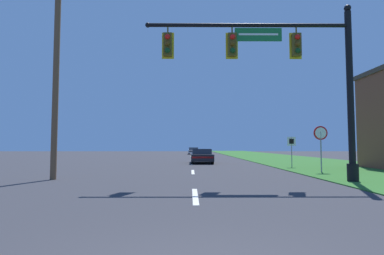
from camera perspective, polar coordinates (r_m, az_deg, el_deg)
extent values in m
cube|color=#2D6626|center=(34.48, 17.75, -5.76)|extent=(10.00, 110.00, 0.04)
cube|color=silver|center=(8.88, 0.61, -12.91)|extent=(0.16, 2.80, 0.01)
cube|color=silver|center=(16.83, 0.17, -8.47)|extent=(0.16, 2.80, 0.01)
cube|color=silver|center=(24.81, 0.01, -6.89)|extent=(0.16, 2.80, 0.01)
cube|color=silver|center=(32.80, -0.07, -6.07)|extent=(0.16, 2.80, 0.01)
cube|color=silver|center=(40.79, -0.12, -5.57)|extent=(0.16, 2.80, 0.01)
cylinder|color=black|center=(13.77, 28.31, -7.55)|extent=(0.44, 0.44, 0.70)
cylinder|color=black|center=(13.89, 27.92, 5.52)|extent=(0.26, 0.26, 7.00)
sphere|color=black|center=(14.88, 27.49, 19.52)|extent=(0.28, 0.28, 0.28)
cylinder|color=black|center=(13.28, 10.63, 18.59)|extent=(8.30, 0.16, 0.16)
sphere|color=black|center=(13.18, -8.43, 18.74)|extent=(0.21, 0.21, 0.21)
cube|color=#196B33|center=(13.22, 12.50, 16.89)|extent=(1.94, 0.06, 0.55)
cube|color=white|center=(13.19, 12.53, 16.94)|extent=(1.63, 0.01, 0.08)
cylinder|color=#4C4214|center=(13.03, -4.63, 18.16)|extent=(0.06, 0.06, 0.35)
cube|color=yellow|center=(12.93, -4.60, 15.26)|extent=(0.50, 0.03, 1.11)
cube|color=#4C4214|center=(12.81, -4.65, 15.45)|extent=(0.34, 0.24, 0.95)
sphere|color=red|center=(12.77, -4.69, 16.87)|extent=(0.22, 0.22, 0.22)
sphere|color=#51380F|center=(12.67, -4.70, 15.66)|extent=(0.22, 0.22, 0.22)
sphere|color=#0F3D19|center=(12.58, -4.70, 14.43)|extent=(0.22, 0.22, 0.22)
cylinder|color=#4C4214|center=(13.11, 7.64, 18.04)|extent=(0.06, 0.06, 0.35)
cube|color=yellow|center=(13.01, 7.58, 15.16)|extent=(0.50, 0.03, 1.11)
cube|color=#4C4214|center=(12.89, 7.66, 15.35)|extent=(0.34, 0.24, 0.95)
sphere|color=red|center=(12.85, 7.74, 16.75)|extent=(0.22, 0.22, 0.22)
sphere|color=#51380F|center=(12.76, 7.76, 15.55)|extent=(0.22, 0.22, 0.22)
sphere|color=#0F3D19|center=(12.67, 7.77, 14.33)|extent=(0.22, 0.22, 0.22)
cylinder|color=#4C4214|center=(13.72, 19.23, 17.21)|extent=(0.06, 0.06, 0.35)
cube|color=yellow|center=(13.62, 19.09, 14.46)|extent=(0.50, 0.03, 1.11)
cube|color=#4C4214|center=(13.50, 19.29, 14.63)|extent=(0.34, 0.24, 0.95)
sphere|color=red|center=(13.47, 19.47, 15.96)|extent=(0.22, 0.22, 0.22)
sphere|color=#51380F|center=(13.38, 19.49, 14.81)|extent=(0.22, 0.22, 0.22)
sphere|color=#0F3D19|center=(13.29, 19.52, 13.64)|extent=(0.22, 0.22, 0.22)
cylinder|color=black|center=(27.07, 3.49, -5.93)|extent=(0.22, 0.64, 0.64)
cylinder|color=black|center=(27.02, 0.08, -5.94)|extent=(0.22, 0.64, 0.64)
cylinder|color=black|center=(24.21, 3.90, -6.22)|extent=(0.22, 0.64, 0.64)
cylinder|color=black|center=(24.15, 0.09, -6.23)|extent=(0.22, 0.64, 0.64)
cube|color=black|center=(25.59, 1.89, -5.68)|extent=(1.85, 4.28, 0.55)
cube|color=#283342|center=(25.69, 1.88, -4.59)|extent=(1.61, 1.80, 0.42)
cube|color=black|center=(25.68, 1.88, -4.18)|extent=(1.58, 1.77, 0.06)
cube|color=#B71414|center=(23.49, 2.05, -5.72)|extent=(1.67, 0.07, 0.14)
cylinder|color=black|center=(54.88, 1.11, -4.72)|extent=(0.22, 0.64, 0.64)
cylinder|color=black|center=(54.87, -0.57, -4.73)|extent=(0.22, 0.64, 0.64)
cylinder|color=black|center=(51.95, 1.19, -4.79)|extent=(0.22, 0.64, 0.64)
cylinder|color=black|center=(51.94, -0.59, -4.79)|extent=(0.22, 0.64, 0.64)
cube|color=#B7B7BC|center=(53.40, 0.28, -4.57)|extent=(1.82, 4.33, 0.55)
cube|color=#283342|center=(53.50, 0.28, -4.04)|extent=(1.60, 1.82, 0.42)
cube|color=#B7B7BC|center=(53.50, 0.28, -3.85)|extent=(1.57, 1.78, 0.06)
cube|color=#B71414|center=(51.26, 0.31, -4.54)|extent=(1.67, 0.06, 0.14)
cylinder|color=gray|center=(17.79, 23.36, -4.26)|extent=(0.07, 0.07, 2.20)
cylinder|color=red|center=(17.81, 23.28, -0.96)|extent=(0.76, 0.04, 0.76)
cylinder|color=white|center=(17.78, 23.31, -0.96)|extent=(0.61, 0.01, 0.61)
cylinder|color=gray|center=(21.35, 18.45, -4.47)|extent=(0.06, 0.06, 2.00)
cube|color=white|center=(21.35, 18.41, -2.51)|extent=(0.55, 0.04, 0.60)
cube|color=black|center=(21.33, 18.43, -2.51)|extent=(0.31, 0.01, 0.34)
cylinder|color=brown|center=(14.72, -24.48, 9.15)|extent=(0.26, 0.26, 9.21)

